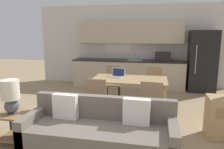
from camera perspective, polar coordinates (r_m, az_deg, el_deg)
name	(u,v)px	position (r m, az deg, el deg)	size (l,w,h in m)	color
wall_back	(129,45)	(7.53, 4.59, 7.56)	(6.40, 0.07, 2.70)	silver
kitchen_counter	(129,61)	(7.28, 4.40, 3.41)	(3.68, 0.65, 2.15)	beige
refrigerator	(202,61)	(7.22, 22.44, 3.25)	(0.80, 0.75, 1.86)	black
dining_table	(129,81)	(4.93, 4.55, -1.80)	(1.67, 0.92, 0.78)	tan
couch	(100,131)	(3.41, -3.20, -14.62)	(2.25, 0.80, 0.85)	#3D2D1E
side_table	(13,124)	(3.99, -24.43, -11.59)	(0.44, 0.44, 0.52)	olive
table_lamp	(11,95)	(3.83, -24.97, -4.86)	(0.28, 0.28, 0.56)	#4C515B
dining_chair_near_right	(152,103)	(4.17, 10.34, -7.21)	(0.45, 0.45, 0.94)	#997A56
dining_chair_far_right	(154,83)	(5.73, 10.87, -2.15)	(0.42, 0.42, 0.94)	#997A56
dining_chair_near_left	(97,99)	(4.33, -3.86, -6.34)	(0.44, 0.44, 0.94)	#997A56
dining_chair_far_left	(113,81)	(5.84, 0.26, -1.70)	(0.46, 0.46, 0.94)	#997A56
laptop	(117,75)	(5.10, 1.42, -0.06)	(0.37, 0.33, 0.20)	#B7BABC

